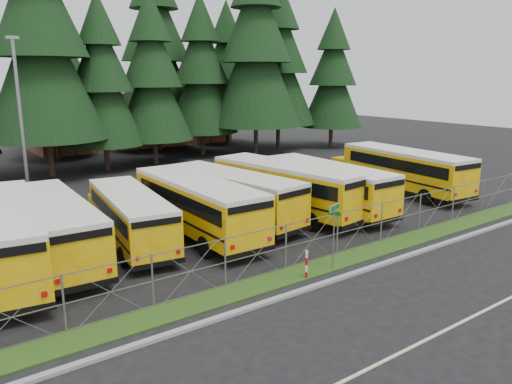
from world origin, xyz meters
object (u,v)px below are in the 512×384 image
at_px(bus_0, 2,239).
at_px(bus_east, 400,171).
at_px(bus_5, 281,189).
at_px(street_sign, 334,223).
at_px(light_standard, 21,118).
at_px(bus_3, 194,207).
at_px(bus_6, 323,187).
at_px(bus_4, 228,197).
at_px(bus_1, 53,229).
at_px(bus_2, 129,218).
at_px(striped_bollard, 307,265).

bearing_deg(bus_0, bus_east, 7.29).
xyz_separation_m(bus_5, bus_east, (10.19, -0.47, -0.02)).
distance_m(street_sign, light_standard, 20.13).
bearing_deg(bus_east, bus_3, -175.47).
distance_m(bus_3, bus_6, 8.57).
bearing_deg(street_sign, bus_east, 28.27).
bearing_deg(bus_east, bus_4, -179.37).
bearing_deg(bus_1, bus_2, 4.76).
height_order(bus_4, bus_5, bus_5).
relative_size(bus_4, bus_east, 0.94).
bearing_deg(bus_3, street_sign, -71.19).
xyz_separation_m(bus_2, light_standard, (-2.39, 10.01, 4.21)).
relative_size(bus_4, street_sign, 3.82).
bearing_deg(bus_0, bus_3, 7.50).
height_order(bus_0, bus_1, bus_0).
distance_m(bus_3, bus_5, 5.99).
height_order(bus_0, bus_east, bus_0).
height_order(bus_0, street_sign, bus_0).
height_order(bus_2, bus_5, bus_5).
bearing_deg(bus_6, bus_5, 164.74).
bearing_deg(bus_6, bus_1, 177.85).
bearing_deg(striped_bollard, bus_1, 132.74).
height_order(bus_5, street_sign, bus_5).
distance_m(bus_2, bus_4, 5.86).
distance_m(bus_3, light_standard, 12.66).
bearing_deg(bus_0, striped_bollard, -30.92).
bearing_deg(bus_3, bus_1, 176.92).
relative_size(bus_5, bus_east, 1.02).
bearing_deg(striped_bollard, bus_east, 26.12).
height_order(bus_1, bus_6, bus_6).
relative_size(bus_3, bus_4, 1.04).
height_order(bus_1, light_standard, light_standard).
relative_size(bus_1, bus_3, 0.96).
height_order(bus_2, light_standard, light_standard).
bearing_deg(bus_1, bus_east, 1.27).
xyz_separation_m(bus_0, bus_5, (14.81, 0.33, 0.01)).
xyz_separation_m(bus_2, bus_3, (3.20, -0.61, 0.18)).
bearing_deg(light_standard, bus_3, -62.25).
bearing_deg(light_standard, bus_0, -106.97).
relative_size(bus_2, striped_bollard, 8.19).
xyz_separation_m(bus_1, striped_bollard, (7.53, -8.15, -0.80)).
relative_size(street_sign, striped_bollard, 2.34).
distance_m(bus_1, bus_6, 15.30).
bearing_deg(bus_5, bus_3, 175.46).
bearing_deg(bus_2, bus_1, -170.14).
bearing_deg(bus_4, street_sign, -99.11).
bearing_deg(bus_4, bus_5, -16.80).
xyz_separation_m(bus_0, bus_6, (17.38, -0.43, -0.08)).
bearing_deg(bus_east, light_standard, 158.69).
bearing_deg(bus_6, bus_4, 168.69).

